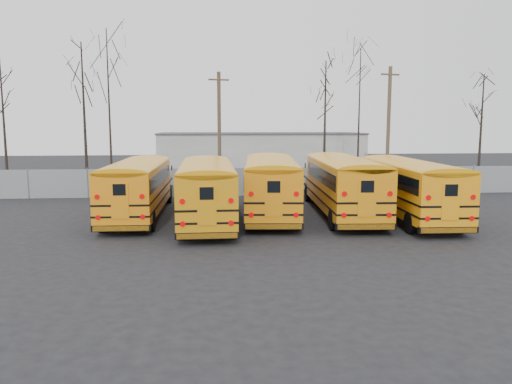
{
  "coord_description": "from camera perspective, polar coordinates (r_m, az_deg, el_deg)",
  "views": [
    {
      "loc": [
        -3.39,
        -23.31,
        5.14
      ],
      "look_at": [
        -1.11,
        2.3,
        1.6
      ],
      "focal_mm": 35.0,
      "sensor_mm": 36.0,
      "label": 1
    }
  ],
  "objects": [
    {
      "name": "tree_5",
      "position": [
        44.9,
        24.3,
        6.37
      ],
      "size": [
        0.26,
        0.26,
        9.05
      ],
      "primitive_type": "cone",
      "color": "black",
      "rests_on": "ground"
    },
    {
      "name": "tree_4",
      "position": [
        43.08,
        11.68,
        8.35
      ],
      "size": [
        0.26,
        0.26,
        11.28
      ],
      "primitive_type": "cone",
      "color": "black",
      "rests_on": "ground"
    },
    {
      "name": "bus_b",
      "position": [
        25.9,
        -5.65,
        0.66
      ],
      "size": [
        2.8,
        11.75,
        3.28
      ],
      "rotation": [
        0.0,
        0.0,
        0.01
      ],
      "color": "black",
      "rests_on": "ground"
    },
    {
      "name": "tree_2",
      "position": [
        37.94,
        -16.41,
        8.68
      ],
      "size": [
        0.26,
        0.26,
        11.81
      ],
      "primitive_type": "cone",
      "color": "black",
      "rests_on": "ground"
    },
    {
      "name": "tree_3",
      "position": [
        37.84,
        7.87,
        7.34
      ],
      "size": [
        0.26,
        0.26,
        9.71
      ],
      "primitive_type": "cone",
      "color": "black",
      "rests_on": "ground"
    },
    {
      "name": "tree_1",
      "position": [
        41.54,
        -19.02,
        8.16
      ],
      "size": [
        0.26,
        0.26,
        11.35
      ],
      "primitive_type": "cone",
      "color": "black",
      "rests_on": "ground"
    },
    {
      "name": "utility_pole_right",
      "position": [
        43.14,
        14.9,
        7.42
      ],
      "size": [
        1.71,
        0.6,
        9.77
      ],
      "rotation": [
        0.0,
        0.0,
        0.28
      ],
      "color": "brown",
      "rests_on": "ground"
    },
    {
      "name": "ground",
      "position": [
        24.11,
        3.12,
        -4.48
      ],
      "size": [
        120.0,
        120.0,
        0.0
      ],
      "primitive_type": "plane",
      "color": "black",
      "rests_on": "ground"
    },
    {
      "name": "utility_pole_left",
      "position": [
        39.4,
        -4.22,
        7.14
      ],
      "size": [
        1.6,
        0.48,
        9.09
      ],
      "rotation": [
        0.0,
        0.0,
        0.23
      ],
      "color": "#4E3B2C",
      "rests_on": "ground"
    },
    {
      "name": "bus_c",
      "position": [
        27.75,
        1.67,
        1.24
      ],
      "size": [
        3.79,
        12.09,
        3.33
      ],
      "rotation": [
        0.0,
        0.0,
        -0.09
      ],
      "color": "black",
      "rests_on": "ground"
    },
    {
      "name": "bus_e",
      "position": [
        28.09,
        17.0,
        0.89
      ],
      "size": [
        3.02,
        11.71,
        3.25
      ],
      "rotation": [
        0.0,
        0.0,
        -0.03
      ],
      "color": "black",
      "rests_on": "ground"
    },
    {
      "name": "bus_a",
      "position": [
        27.96,
        -13.35,
        0.93
      ],
      "size": [
        2.8,
        11.5,
        3.21
      ],
      "rotation": [
        0.0,
        0.0,
        -0.01
      ],
      "color": "black",
      "rests_on": "ground"
    },
    {
      "name": "bus_d",
      "position": [
        28.11,
        9.91,
        1.25
      ],
      "size": [
        3.45,
        12.17,
        3.37
      ],
      "rotation": [
        0.0,
        0.0,
        -0.06
      ],
      "color": "black",
      "rests_on": "ground"
    },
    {
      "name": "distant_building",
      "position": [
        55.66,
        0.48,
        4.61
      ],
      "size": [
        22.0,
        8.0,
        4.0
      ],
      "primitive_type": "cube",
      "color": "beige",
      "rests_on": "ground"
    },
    {
      "name": "fence",
      "position": [
        35.71,
        0.39,
        1.18
      ],
      "size": [
        40.0,
        0.04,
        2.0
      ],
      "primitive_type": "cube",
      "color": "gray",
      "rests_on": "ground"
    },
    {
      "name": "tree_0",
      "position": [
        39.62,
        -26.84,
        6.64
      ],
      "size": [
        0.26,
        0.26,
        9.77
      ],
      "primitive_type": "cone",
      "color": "black",
      "rests_on": "ground"
    }
  ]
}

